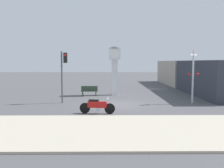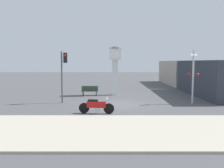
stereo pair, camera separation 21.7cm
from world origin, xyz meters
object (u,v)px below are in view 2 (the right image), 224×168
at_px(motorcycle, 96,106).
at_px(freight_train, 188,75).
at_px(railroad_crossing_signal, 193,75).
at_px(traffic_light, 64,68).
at_px(bench, 90,90).
at_px(clock_tower, 115,63).

xyz_separation_m(motorcycle, freight_train, (10.30, 14.74, 1.22)).
bearing_deg(railroad_crossing_signal, motorcycle, -152.26).
bearing_deg(railroad_crossing_signal, freight_train, 74.79).
bearing_deg(traffic_light, freight_train, 39.03).
relative_size(motorcycle, bench, 1.41).
bearing_deg(motorcycle, traffic_light, 131.86).
bearing_deg(bench, railroad_crossing_signal, -28.42).
distance_m(motorcycle, railroad_crossing_signal, 8.48).
relative_size(motorcycle, traffic_light, 0.55).
bearing_deg(motorcycle, railroad_crossing_signal, 35.02).
bearing_deg(bench, freight_train, 28.71).
xyz_separation_m(clock_tower, freight_train, (9.01, 5.85, -1.47)).
relative_size(clock_tower, freight_train, 0.20).
height_order(motorcycle, traffic_light, traffic_light).
bearing_deg(bench, motorcycle, -82.12).
xyz_separation_m(motorcycle, traffic_light, (-2.83, 4.10, 2.33)).
xyz_separation_m(freight_train, traffic_light, (-13.12, -10.64, 1.11)).
bearing_deg(clock_tower, motorcycle, -98.25).
bearing_deg(freight_train, bench, -151.29).
height_order(motorcycle, clock_tower, clock_tower).
bearing_deg(motorcycle, clock_tower, 89.02).
relative_size(clock_tower, traffic_light, 1.17).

